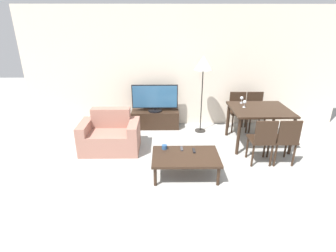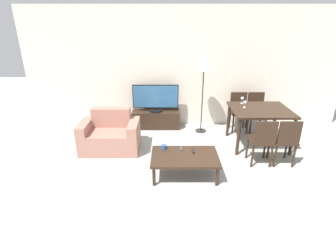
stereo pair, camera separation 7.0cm
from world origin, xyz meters
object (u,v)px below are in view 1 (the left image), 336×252
(remote_secondary, at_px, (194,151))
(cup_white_near, at_px, (164,147))
(dining_chair_far, at_px, (255,109))
(wine_glass_left, at_px, (245,102))
(armchair, at_px, (110,136))
(dining_table, at_px, (259,113))
(dining_chair_near_right, at_px, (285,139))
(dining_chair_near, at_px, (262,139))
(wine_glass_center, at_px, (242,98))
(tv, at_px, (155,98))
(remote_primary, at_px, (182,149))
(dining_chair_far_left, at_px, (238,109))
(coffee_table, at_px, (186,157))
(tv_stand, at_px, (155,119))
(floor_lamp, at_px, (203,66))

(remote_secondary, xyz_separation_m, cup_white_near, (-0.49, 0.09, 0.03))
(dining_chair_far, distance_m, wine_glass_left, 0.96)
(armchair, height_order, remote_secondary, armchair)
(dining_table, xyz_separation_m, dining_chair_near_right, (0.20, -0.80, -0.19))
(remote_secondary, bearing_deg, cup_white_near, 169.57)
(dining_chair_near, distance_m, wine_glass_center, 1.22)
(dining_chair_far, xyz_separation_m, wine_glass_center, (-0.48, -0.45, 0.38))
(tv, bearing_deg, wine_glass_center, -17.38)
(remote_primary, height_order, wine_glass_center, wine_glass_center)
(dining_table, height_order, wine_glass_left, wine_glass_left)
(tv, xyz_separation_m, dining_chair_near, (1.91, -1.73, -0.23))
(remote_secondary, xyz_separation_m, wine_glass_left, (1.10, 1.07, 0.50))
(dining_chair_near_right, distance_m, dining_chair_far_left, 1.66)
(dining_chair_far, distance_m, wine_glass_center, 0.76)
(dining_chair_near, bearing_deg, wine_glass_center, 94.04)
(dining_chair_near_right, bearing_deg, wine_glass_left, 119.47)
(dining_chair_far, relative_size, wine_glass_left, 5.92)
(coffee_table, bearing_deg, dining_chair_far_left, 55.21)
(armchair, bearing_deg, dining_table, 4.01)
(wine_glass_left, bearing_deg, dining_table, -14.21)
(coffee_table, distance_m, cup_white_near, 0.42)
(dining_chair_near_right, relative_size, cup_white_near, 9.53)
(cup_white_near, xyz_separation_m, wine_glass_center, (1.61, 1.26, 0.48))
(dining_chair_far, relative_size, remote_primary, 5.76)
(dining_chair_far, bearing_deg, dining_chair_near_right, -90.00)
(cup_white_near, bearing_deg, wine_glass_left, 31.62)
(dining_chair_near_right, height_order, dining_chair_far_left, same)
(tv_stand, relative_size, wine_glass_center, 7.57)
(remote_secondary, distance_m, cup_white_near, 0.50)
(dining_chair_far, height_order, dining_chair_near_right, same)
(coffee_table, xyz_separation_m, wine_glass_center, (1.27, 1.49, 0.55))
(tv_stand, height_order, wine_glass_left, wine_glass_left)
(tv, xyz_separation_m, wine_glass_left, (1.81, -0.85, 0.15))
(armchair, relative_size, dining_chair_far, 1.29)
(remote_secondary, bearing_deg, wine_glass_left, 44.24)
(tv, bearing_deg, coffee_table, -74.87)
(dining_chair_near, height_order, floor_lamp, floor_lamp)
(armchair, distance_m, wine_glass_left, 2.73)
(tv, xyz_separation_m, cup_white_near, (0.21, -1.83, -0.33))
(tv, bearing_deg, cup_white_near, -83.36)
(dining_chair_near, xyz_separation_m, remote_primary, (-1.40, -0.11, -0.12))
(remote_secondary, distance_m, wine_glass_left, 1.62)
(coffee_table, bearing_deg, tv_stand, 105.12)
(tv, bearing_deg, dining_table, -23.66)
(dining_table, height_order, dining_chair_near, dining_chair_near)
(dining_chair_far, bearing_deg, armchair, -162.19)
(dining_chair_far, bearing_deg, coffee_table, -131.94)
(remote_primary, bearing_deg, floor_lamp, 71.50)
(dining_table, bearing_deg, armchair, -175.99)
(cup_white_near, bearing_deg, wine_glass_center, 37.91)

